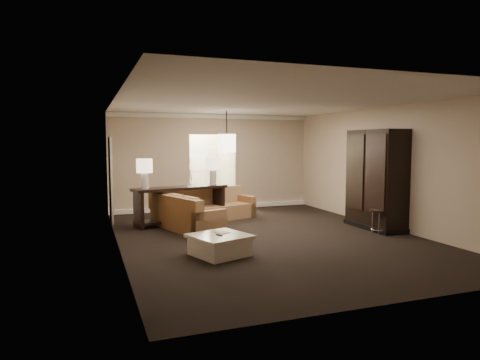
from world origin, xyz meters
name	(u,v)px	position (x,y,z in m)	size (l,w,h in m)	color
ground	(267,236)	(0.00, 0.00, 0.00)	(8.00, 8.00, 0.00)	black
wall_back	(213,162)	(0.00, 4.00, 1.40)	(6.00, 0.04, 2.80)	#C8B297
wall_front	(400,190)	(0.00, -4.00, 1.40)	(6.00, 0.04, 2.80)	#C8B297
wall_left	(117,173)	(-3.00, 0.00, 1.40)	(0.04, 8.00, 2.80)	#C8B297
wall_right	(386,167)	(3.00, 0.00, 1.40)	(0.04, 8.00, 2.80)	#C8B297
ceiling	(267,102)	(0.00, 0.00, 2.80)	(6.00, 8.00, 0.02)	silver
crown_molding	(213,116)	(0.00, 3.95, 2.73)	(6.00, 0.10, 0.12)	white
baseboard	(214,207)	(0.00, 3.95, 0.06)	(6.00, 0.10, 0.12)	white
side_door	(111,180)	(-2.97, 2.80, 1.05)	(0.05, 0.90, 2.10)	silver
foyer	(201,163)	(0.00, 5.34, 1.30)	(1.44, 2.02, 2.80)	beige
sectional_sofa	(201,211)	(-0.94, 1.83, 0.32)	(2.81, 2.78, 0.80)	brown
coffee_table	(220,245)	(-1.38, -1.11, 0.19)	(1.16, 1.16, 0.38)	silver
console_table	(181,202)	(-1.40, 2.00, 0.54)	(2.40, 1.09, 0.91)	black
armoire	(376,181)	(2.69, -0.06, 1.08)	(0.67, 1.57, 2.26)	black
drink_table	(379,217)	(2.40, -0.58, 0.37)	(0.42, 0.42, 0.52)	black
table_lamp_left	(144,169)	(-2.28, 1.78, 1.37)	(0.36, 0.36, 0.69)	silver
table_lamp_right	(213,166)	(-0.52, 2.22, 1.37)	(0.36, 0.36, 0.69)	silver
pendant_light	(227,143)	(0.00, 2.70, 1.95)	(0.38, 0.38, 1.09)	black
person	(186,177)	(-0.45, 5.60, 0.84)	(0.61, 0.41, 1.68)	beige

